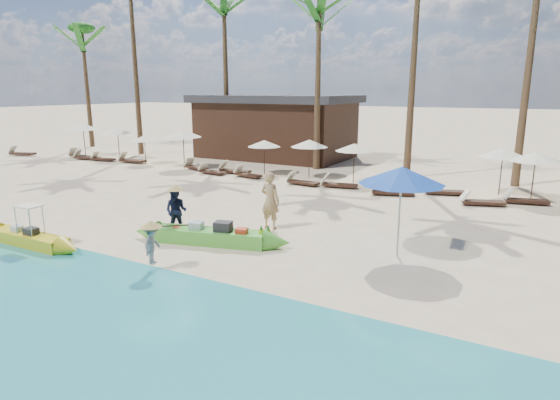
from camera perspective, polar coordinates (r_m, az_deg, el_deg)
The scene contains 36 objects.
ground at distance 14.72m, azimuth -6.99°, elevation -5.30°, with size 240.00×240.00×0.00m, color beige.
wet_sand_strip at distance 11.37m, azimuth -22.23°, elevation -12.00°, with size 240.00×4.50×0.01m, color tan.
green_canoe at distance 14.73m, azimuth -8.57°, elevation -4.34°, with size 5.64×1.86×0.73m.
yellow_canoe at distance 16.39m, azimuth -28.36°, elevation -4.15°, with size 4.93×0.69×1.28m.
tourist at distance 15.95m, azimuth -1.20°, elevation -0.07°, with size 0.72×0.47×1.97m, color tan.
vendor_green at distance 15.78m, azimuth -12.54°, elevation -1.33°, with size 0.75×0.58×1.54m, color #121832.
vendor_yellow at distance 12.77m, azimuth -15.31°, elevation -5.25°, with size 0.69×0.40×1.07m, color gray.
blue_umbrella at distance 13.45m, azimuth 14.61°, elevation 2.91°, with size 2.41×2.41×2.60m.
resort_parasol_0 at distance 36.68m, azimuth -22.90°, elevation 8.24°, with size 2.25×2.25×2.31m.
lounger_0_left at distance 38.81m, azimuth -29.04°, elevation 5.06°, with size 1.98×1.16×0.64m.
lounger_0_right at distance 35.78m, azimuth -23.36°, elevation 5.05°, with size 1.82×0.69×0.60m.
resort_parasol_1 at distance 33.99m, azimuth -19.20°, elevation 7.96°, with size 2.08×2.08×2.14m.
lounger_1_left at distance 34.64m, azimuth -22.61°, elevation 4.89°, with size 1.90×0.97×0.62m.
lounger_1_right at distance 33.59m, azimuth -20.84°, elevation 4.78°, with size 1.74×0.80×0.57m.
resort_parasol_2 at distance 31.27m, azimuth -16.21°, elevation 7.23°, with size 1.77×1.77×1.82m.
lounger_2_left at distance 32.10m, azimuth -17.70°, elevation 4.71°, with size 1.95×0.80×0.64m.
resort_parasol_3 at distance 28.98m, azimuth -11.75°, elevation 7.94°, with size 2.26×2.26×2.32m.
lounger_3_left at distance 28.42m, azimuth -10.30°, elevation 4.04°, with size 1.81×1.00×0.59m.
lounger_3_right at distance 26.78m, azimuth -8.43°, elevation 3.54°, with size 1.74×0.67×0.58m.
resort_parasol_4 at distance 26.34m, azimuth -1.95°, elevation 6.90°, with size 1.86×1.86×1.92m.
lounger_4_left at distance 26.80m, azimuth -5.75°, elevation 3.67°, with size 1.93×0.76×0.64m.
lounger_4_right at distance 25.59m, azimuth -4.11°, elevation 3.19°, with size 1.74×0.79×0.57m.
resort_parasol_5 at distance 25.17m, azimuth 3.60°, elevation 6.90°, with size 2.02×2.02×2.08m.
lounger_5_left at distance 23.48m, azimuth 2.59°, elevation 2.31°, with size 1.75×0.66×0.58m.
resort_parasol_6 at distance 24.09m, azimuth 9.06°, elevation 6.36°, with size 1.96×1.96×2.02m.
lounger_6_left at distance 22.99m, azimuth 6.99°, elevation 2.00°, with size 1.85×0.84×0.61m.
lounger_6_right at distance 21.73m, azimuth 13.23°, elevation 1.14°, with size 2.05×1.20×0.66m.
resort_parasol_7 at distance 23.22m, azimuth 25.56°, elevation 5.23°, with size 2.08×2.08×2.14m.
lounger_7_left at distance 22.48m, azimuth 19.12°, elevation 1.10°, with size 1.87×1.05×0.61m.
lounger_7_right at distance 20.99m, azimuth 23.20°, elevation -0.09°, with size 1.83×1.08×0.59m.
resort_parasol_8 at distance 22.50m, azimuth 28.74°, elevation 4.64°, with size 2.06×2.06×2.13m.
lounger_8_left at distance 22.04m, azimuth 27.55°, elevation 0.06°, with size 1.82×0.92×0.59m.
palm_0 at distance 42.53m, azimuth -22.88°, elevation 16.96°, with size 2.08×2.08×9.90m.
palm_2 at distance 32.61m, azimuth -6.82°, elevation 21.18°, with size 2.08×2.08×11.33m.
palm_3 at distance 28.32m, azimuth 4.78°, elevation 21.20°, with size 2.08×2.08×10.52m.
pavilion_west at distance 33.13m, azimuth -0.52°, elevation 9.02°, with size 10.80×6.60×4.30m.
Camera 1 is at (8.27, -11.25, 4.68)m, focal length 30.00 mm.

